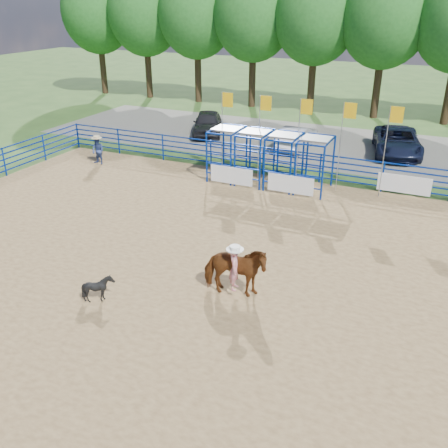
{
  "coord_description": "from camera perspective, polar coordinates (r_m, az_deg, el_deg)",
  "views": [
    {
      "loc": [
        5.46,
        -13.31,
        8.56
      ],
      "look_at": [
        -1.09,
        1.0,
        1.3
      ],
      "focal_mm": 40.0,
      "sensor_mm": 36.0,
      "label": 1
    }
  ],
  "objects": [
    {
      "name": "horse_and_rider",
      "position": [
        15.27,
        1.23,
        -5.16
      ],
      "size": [
        2.18,
        1.31,
        2.41
      ],
      "color": "brown",
      "rests_on": "arena_dirt"
    },
    {
      "name": "ground",
      "position": [
        16.74,
        1.99,
        -6.01
      ],
      "size": [
        120.0,
        120.0,
        0.0
      ],
      "primitive_type": "plane",
      "color": "#406327",
      "rests_on": "ground"
    },
    {
      "name": "calf",
      "position": [
        15.71,
        -14.15,
        -7.13
      ],
      "size": [
        0.9,
        0.83,
        0.88
      ],
      "primitive_type": "imported",
      "rotation": [
        0.0,
        0.0,
        1.41
      ],
      "color": "black",
      "rests_on": "arena_dirt"
    },
    {
      "name": "arena_dirt",
      "position": [
        16.74,
        1.99,
        -5.98
      ],
      "size": [
        30.0,
        20.0,
        0.02
      ],
      "primitive_type": "cube",
      "color": "#9A7B4D",
      "rests_on": "ground"
    },
    {
      "name": "car_a",
      "position": [
        33.84,
        -1.9,
        11.45
      ],
      "size": [
        3.4,
        4.82,
        1.52
      ],
      "primitive_type": "imported",
      "rotation": [
        0.0,
        0.0,
        0.4
      ],
      "color": "black",
      "rests_on": "gravel_strip"
    },
    {
      "name": "perimeter_fence",
      "position": [
        16.37,
        2.03,
        -3.75
      ],
      "size": [
        30.1,
        20.1,
        1.5
      ],
      "color": "#072B98",
      "rests_on": "ground"
    },
    {
      "name": "treeline",
      "position": [
        39.7,
        18.08,
        22.19
      ],
      "size": [
        56.4,
        6.4,
        11.24
      ],
      "color": "#3F2B19",
      "rests_on": "ground"
    },
    {
      "name": "chute_assembly",
      "position": [
        24.46,
        5.99,
        7.26
      ],
      "size": [
        19.32,
        2.41,
        4.2
      ],
      "color": "#072B98",
      "rests_on": "ground"
    },
    {
      "name": "car_b",
      "position": [
        30.85,
        8.3,
        9.75
      ],
      "size": [
        1.52,
        4.2,
        1.38
      ],
      "primitive_type": "imported",
      "rotation": [
        0.0,
        0.0,
        3.13
      ],
      "color": "gray",
      "rests_on": "gravel_strip"
    },
    {
      "name": "gravel_strip",
      "position": [
        31.96,
        14.02,
        8.51
      ],
      "size": [
        40.0,
        10.0,
        0.01
      ],
      "primitive_type": "cube",
      "color": "slate",
      "rests_on": "ground"
    },
    {
      "name": "car_c",
      "position": [
        31.14,
        19.19,
        8.91
      ],
      "size": [
        3.59,
        5.86,
        1.52
      ],
      "primitive_type": "imported",
      "rotation": [
        0.0,
        0.0,
        0.21
      ],
      "color": "black",
      "rests_on": "gravel_strip"
    },
    {
      "name": "spectator_cowboy",
      "position": [
        28.43,
        -14.22,
        8.19
      ],
      "size": [
        0.78,
        0.64,
        1.56
      ],
      "color": "navy",
      "rests_on": "arena_dirt"
    }
  ]
}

